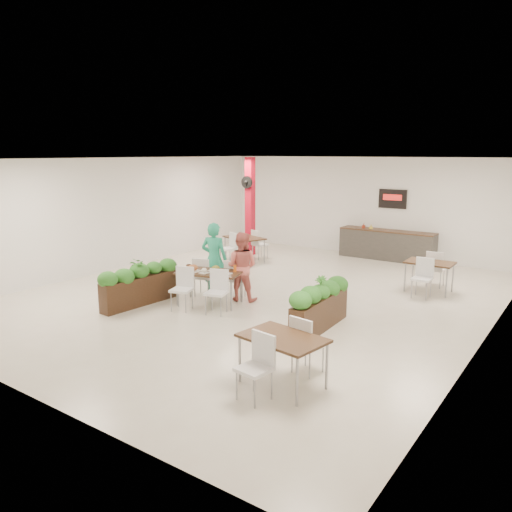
{
  "coord_description": "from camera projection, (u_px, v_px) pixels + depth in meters",
  "views": [
    {
      "loc": [
        6.5,
        -9.46,
        3.35
      ],
      "look_at": [
        0.33,
        -0.62,
        1.1
      ],
      "focal_mm": 35.0,
      "sensor_mm": 36.0,
      "label": 1
    }
  ],
  "objects": [
    {
      "name": "ground",
      "position": [
        260.0,
        295.0,
        11.92
      ],
      "size": [
        12.0,
        12.0,
        0.0
      ],
      "primitive_type": "plane",
      "color": "beige",
      "rests_on": "ground"
    },
    {
      "name": "room_shell",
      "position": [
        260.0,
        211.0,
        11.51
      ],
      "size": [
        10.1,
        12.1,
        3.22
      ],
      "color": "white",
      "rests_on": "ground"
    },
    {
      "name": "red_column",
      "position": [
        250.0,
        205.0,
        16.31
      ],
      "size": [
        0.4,
        0.41,
        3.2
      ],
      "color": "#B80C22",
      "rests_on": "ground"
    },
    {
      "name": "service_counter",
      "position": [
        387.0,
        244.0,
        15.79
      ],
      "size": [
        3.0,
        0.64,
        2.2
      ],
      "color": "#312E2B",
      "rests_on": "ground"
    },
    {
      "name": "main_table",
      "position": [
        209.0,
        276.0,
        11.1
      ],
      "size": [
        1.64,
        1.91,
        0.92
      ],
      "rotation": [
        0.0,
        0.0,
        0.3
      ],
      "color": "black",
      "rests_on": "ground"
    },
    {
      "name": "diner_man",
      "position": [
        214.0,
        259.0,
        11.8
      ],
      "size": [
        0.73,
        0.59,
        1.74
      ],
      "primitive_type": "imported",
      "rotation": [
        0.0,
        0.0,
        3.44
      ],
      "color": "#27A97E",
      "rests_on": "ground"
    },
    {
      "name": "diner_woman",
      "position": [
        241.0,
        266.0,
        11.37
      ],
      "size": [
        0.91,
        0.8,
        1.59
      ],
      "primitive_type": "imported",
      "rotation": [
        0.0,
        0.0,
        3.44
      ],
      "color": "#DB6B61",
      "rests_on": "ground"
    },
    {
      "name": "planter_left",
      "position": [
        140.0,
        282.0,
        11.08
      ],
      "size": [
        0.51,
        2.04,
        1.07
      ],
      "rotation": [
        0.0,
        0.0,
        1.5
      ],
      "color": "black",
      "rests_on": "ground"
    },
    {
      "name": "planter_right",
      "position": [
        320.0,
        304.0,
        9.52
      ],
      "size": [
        0.47,
        2.02,
        1.06
      ],
      "rotation": [
        0.0,
        0.0,
        1.61
      ],
      "color": "black",
      "rests_on": "ground"
    },
    {
      "name": "side_table_a",
      "position": [
        244.0,
        241.0,
        15.58
      ],
      "size": [
        1.48,
        1.66,
        0.92
      ],
      "rotation": [
        0.0,
        0.0,
        -0.36
      ],
      "color": "black",
      "rests_on": "ground"
    },
    {
      "name": "side_table_b",
      "position": [
        430.0,
        267.0,
        12.08
      ],
      "size": [
        1.11,
        1.63,
        0.92
      ],
      "rotation": [
        0.0,
        0.0,
        0.01
      ],
      "color": "black",
      "rests_on": "ground"
    },
    {
      "name": "side_table_c",
      "position": [
        283.0,
        345.0,
        7.19
      ],
      "size": [
        1.3,
        1.66,
        0.92
      ],
      "rotation": [
        0.0,
        0.0,
        -0.15
      ],
      "color": "black",
      "rests_on": "ground"
    }
  ]
}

